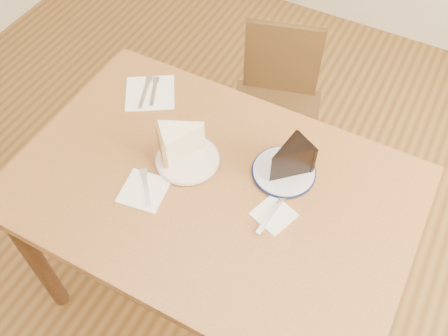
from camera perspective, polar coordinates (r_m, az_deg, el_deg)
ground at (r=2.16m, az=-0.99°, el=-13.58°), size 4.00×4.00×0.00m
table at (r=1.58m, az=-1.31°, el=-4.16°), size 1.20×0.80×0.75m
chair_far at (r=2.17m, az=5.86°, el=6.95°), size 0.47×0.47×0.76m
plate_cream at (r=1.56m, az=-4.19°, el=0.98°), size 0.19×0.19×0.01m
plate_navy at (r=1.53m, az=6.85°, el=-0.42°), size 0.19×0.19×0.01m
carrot_cake at (r=1.53m, az=-4.59°, el=3.13°), size 0.16×0.16×0.11m
chocolate_cake at (r=1.49m, az=7.22°, el=0.71°), size 0.14×0.15×0.10m
napkin_cream at (r=1.51m, az=-9.15°, el=-2.55°), size 0.15×0.15×0.00m
napkin_navy at (r=1.45m, az=5.71°, el=-5.30°), size 0.13×0.13×0.00m
napkin_spare at (r=1.77m, az=-8.45°, el=8.47°), size 0.23×0.23×0.00m
fork_cream at (r=1.51m, az=-8.90°, el=-2.22°), size 0.10×0.12×0.00m
knife_navy at (r=1.45m, az=5.58°, el=-5.04°), size 0.03×0.17×0.00m
fork_spare at (r=1.77m, az=-8.01°, el=8.66°), size 0.07×0.13×0.00m
knife_spare at (r=1.77m, az=-9.02°, el=8.56°), size 0.07×0.15×0.00m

